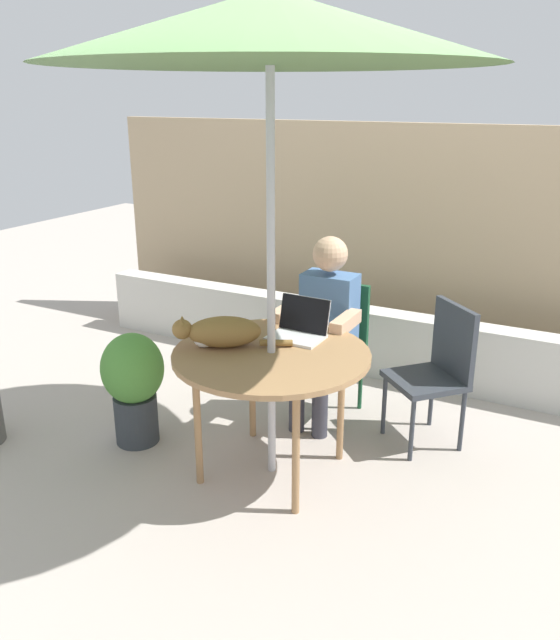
% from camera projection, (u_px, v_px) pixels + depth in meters
% --- Properties ---
extents(ground_plane, '(14.00, 14.00, 0.00)m').
position_uv_depth(ground_plane, '(272.00, 470.00, 3.72)').
color(ground_plane, '#ADA399').
extents(fence_back, '(5.29, 0.08, 1.83)m').
position_uv_depth(fence_back, '(397.00, 241.00, 5.20)').
color(fence_back, tan).
rests_on(fence_back, ground).
extents(planter_wall_low, '(4.76, 0.20, 0.51)m').
position_uv_depth(planter_wall_low, '(368.00, 341.00, 4.94)').
color(planter_wall_low, beige).
rests_on(planter_wall_low, ground).
extents(patio_table, '(1.07, 1.07, 0.73)m').
position_uv_depth(patio_table, '(271.00, 362.00, 3.49)').
color(patio_table, '#9E754C').
rests_on(patio_table, ground).
extents(patio_umbrella, '(2.15, 2.15, 2.49)m').
position_uv_depth(patio_umbrella, '(270.00, 28.00, 2.94)').
color(patio_umbrella, '#B7B7BC').
rests_on(patio_umbrella, ground).
extents(chair_occupied, '(0.40, 0.40, 0.87)m').
position_uv_depth(chair_occupied, '(334.00, 339.00, 4.28)').
color(chair_occupied, '#194C2D').
rests_on(chair_occupied, ground).
extents(chair_empty, '(0.57, 0.57, 0.87)m').
position_uv_depth(chair_empty, '(438.00, 364.00, 3.88)').
color(chair_empty, '#33383F').
rests_on(chair_empty, ground).
extents(person_seated, '(0.48, 0.48, 1.21)m').
position_uv_depth(person_seated, '(325.00, 322.00, 4.09)').
color(person_seated, '#4C72A5').
rests_on(person_seated, ground).
extents(laptop, '(0.30, 0.26, 0.21)m').
position_uv_depth(laptop, '(300.00, 325.00, 3.68)').
color(laptop, silver).
rests_on(laptop, patio_table).
extents(cat, '(0.59, 0.37, 0.17)m').
position_uv_depth(cat, '(220.00, 332.00, 3.52)').
color(cat, olive).
rests_on(cat, patio_table).
extents(potted_plant_near_fence, '(0.38, 0.38, 0.71)m').
position_uv_depth(potted_plant_near_fence, '(133.00, 381.00, 3.90)').
color(potted_plant_near_fence, '#33383D').
rests_on(potted_plant_near_fence, ground).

